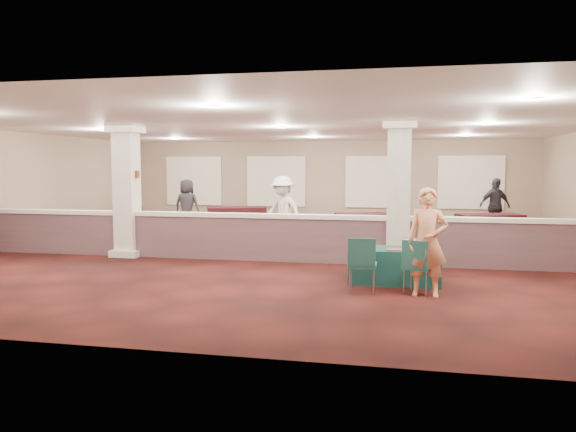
% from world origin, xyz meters
% --- Properties ---
extents(ground, '(16.00, 16.00, 0.00)m').
position_xyz_m(ground, '(0.00, 0.00, 0.00)').
color(ground, '#3F130F').
rests_on(ground, ground).
extents(wall_back, '(16.00, 0.04, 3.20)m').
position_xyz_m(wall_back, '(0.00, 8.00, 1.60)').
color(wall_back, gray).
rests_on(wall_back, ground).
extents(wall_front, '(16.00, 0.04, 3.20)m').
position_xyz_m(wall_front, '(0.00, -8.00, 1.60)').
color(wall_front, gray).
rests_on(wall_front, ground).
extents(wall_left, '(0.04, 16.00, 3.20)m').
position_xyz_m(wall_left, '(-8.00, 0.00, 1.60)').
color(wall_left, gray).
rests_on(wall_left, ground).
extents(ceiling, '(16.00, 16.00, 0.02)m').
position_xyz_m(ceiling, '(0.00, 0.00, 3.20)').
color(ceiling, silver).
rests_on(ceiling, wall_back).
extents(partition_wall, '(15.60, 0.28, 1.10)m').
position_xyz_m(partition_wall, '(0.00, -1.50, 0.57)').
color(partition_wall, '#52373C').
rests_on(partition_wall, ground).
extents(column_left, '(0.72, 0.72, 3.20)m').
position_xyz_m(column_left, '(-3.50, -1.50, 1.64)').
color(column_left, beige).
rests_on(column_left, ground).
extents(column_right, '(0.72, 0.72, 3.20)m').
position_xyz_m(column_right, '(3.00, -1.50, 1.64)').
color(column_right, beige).
rests_on(column_right, ground).
extents(sconce_left, '(0.12, 0.12, 0.18)m').
position_xyz_m(sconce_left, '(-3.78, -1.50, 2.00)').
color(sconce_left, brown).
rests_on(sconce_left, column_left).
extents(sconce_right, '(0.12, 0.12, 0.18)m').
position_xyz_m(sconce_right, '(-3.22, -1.50, 2.00)').
color(sconce_right, brown).
rests_on(sconce_right, column_left).
extents(near_table, '(1.70, 0.87, 0.65)m').
position_xyz_m(near_table, '(2.98, -3.42, 0.32)').
color(near_table, '#0D312E').
rests_on(near_table, ground).
extents(conf_chair_main, '(0.60, 0.60, 0.94)m').
position_xyz_m(conf_chair_main, '(3.37, -4.32, 0.56)').
color(conf_chair_main, '#215B60').
rests_on(conf_chair_main, ground).
extents(conf_chair_side, '(0.50, 0.51, 0.97)m').
position_xyz_m(conf_chair_side, '(2.44, -4.44, 0.58)').
color(conf_chair_side, '#215B60').
rests_on(conf_chair_side, ground).
extents(woman, '(0.71, 0.51, 1.84)m').
position_xyz_m(woman, '(3.53, -4.40, 0.92)').
color(woman, tan).
rests_on(woman, ground).
extents(far_table_front_left, '(2.15, 1.37, 0.81)m').
position_xyz_m(far_table_front_left, '(-5.60, 0.30, 0.40)').
color(far_table_front_left, black).
rests_on(far_table_front_left, ground).
extents(far_table_front_center, '(2.05, 1.50, 0.75)m').
position_xyz_m(far_table_front_center, '(-2.00, 0.30, 0.37)').
color(far_table_front_center, black).
rests_on(far_table_front_center, ground).
extents(far_table_front_right, '(1.92, 1.34, 0.71)m').
position_xyz_m(far_table_front_right, '(2.50, 0.30, 0.35)').
color(far_table_front_right, black).
rests_on(far_table_front_right, ground).
extents(far_table_back_left, '(2.20, 1.65, 0.80)m').
position_xyz_m(far_table_back_left, '(-2.59, 4.49, 0.40)').
color(far_table_back_left, black).
rests_on(far_table_back_left, ground).
extents(far_table_back_center, '(2.09, 1.54, 0.76)m').
position_xyz_m(far_table_back_center, '(2.00, 3.20, 0.38)').
color(far_table_back_center, black).
rests_on(far_table_back_center, ground).
extents(far_table_back_right, '(2.05, 1.46, 0.75)m').
position_xyz_m(far_table_back_right, '(5.64, 3.78, 0.38)').
color(far_table_back_right, black).
rests_on(far_table_back_right, ground).
extents(attendee_a, '(0.81, 0.57, 1.54)m').
position_xyz_m(attendee_a, '(-4.16, 0.20, 0.77)').
color(attendee_a, black).
rests_on(attendee_a, ground).
extents(attendee_b, '(1.35, 1.06, 1.92)m').
position_xyz_m(attendee_b, '(-0.27, 1.43, 0.96)').
color(attendee_b, silver).
rests_on(attendee_b, ground).
extents(attendee_c, '(1.19, 0.90, 1.83)m').
position_xyz_m(attendee_c, '(5.97, 5.12, 0.91)').
color(attendee_c, black).
rests_on(attendee_c, ground).
extents(attendee_d, '(0.89, 0.49, 1.78)m').
position_xyz_m(attendee_d, '(-4.00, 3.50, 0.89)').
color(attendee_d, black).
rests_on(attendee_d, ground).
extents(laptop_base, '(0.30, 0.21, 0.02)m').
position_xyz_m(laptop_base, '(3.24, -3.47, 0.65)').
color(laptop_base, silver).
rests_on(laptop_base, near_table).
extents(laptop_screen, '(0.29, 0.01, 0.19)m').
position_xyz_m(laptop_screen, '(3.24, -3.36, 0.76)').
color(laptop_screen, silver).
rests_on(laptop_screen, near_table).
extents(screen_glow, '(0.27, 0.01, 0.17)m').
position_xyz_m(screen_glow, '(3.24, -3.37, 0.75)').
color(screen_glow, silver).
rests_on(screen_glow, near_table).
extents(knitting, '(0.36, 0.27, 0.03)m').
position_xyz_m(knitting, '(3.02, -3.64, 0.66)').
color(knitting, '#BB4A1D').
rests_on(knitting, near_table).
extents(yarn_cream, '(0.10, 0.10, 0.10)m').
position_xyz_m(yarn_cream, '(2.49, -3.50, 0.70)').
color(yarn_cream, beige).
rests_on(yarn_cream, near_table).
extents(yarn_red, '(0.09, 0.09, 0.09)m').
position_xyz_m(yarn_red, '(2.36, -3.36, 0.69)').
color(yarn_red, maroon).
rests_on(yarn_red, near_table).
extents(yarn_grey, '(0.09, 0.09, 0.09)m').
position_xyz_m(yarn_grey, '(2.58, -3.31, 0.69)').
color(yarn_grey, '#48484C').
rests_on(yarn_grey, near_table).
extents(scissors, '(0.11, 0.03, 0.01)m').
position_xyz_m(scissors, '(3.55, -3.67, 0.65)').
color(scissors, red).
rests_on(scissors, near_table).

